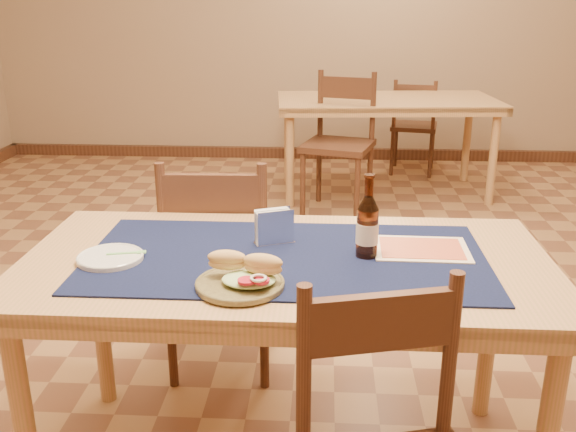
# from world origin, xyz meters

# --- Properties ---
(room) EXTENTS (6.04, 7.04, 2.84)m
(room) POSITION_xyz_m (0.00, 0.00, 1.40)
(room) COLOR #996D43
(room) RESTS_ON ground
(main_table) EXTENTS (1.60, 0.80, 0.75)m
(main_table) POSITION_xyz_m (0.00, -0.80, 0.67)
(main_table) COLOR tan
(main_table) RESTS_ON ground
(placemat) EXTENTS (1.20, 0.60, 0.01)m
(placemat) POSITION_xyz_m (0.00, -0.80, 0.75)
(placemat) COLOR #10153B
(placemat) RESTS_ON main_table
(baseboard) EXTENTS (6.00, 7.00, 0.10)m
(baseboard) POSITION_xyz_m (0.00, 0.00, 0.05)
(baseboard) COLOR #462819
(baseboard) RESTS_ON ground
(back_table) EXTENTS (1.72, 0.96, 0.75)m
(back_table) POSITION_xyz_m (0.58, 2.38, 0.67)
(back_table) COLOR tan
(back_table) RESTS_ON ground
(chair_main_far) EXTENTS (0.44, 0.44, 0.93)m
(chair_main_far) POSITION_xyz_m (-0.30, -0.23, 0.48)
(chair_main_far) COLOR #462819
(chair_main_far) RESTS_ON ground
(chair_back_near) EXTENTS (0.57, 0.57, 0.99)m
(chair_back_near) POSITION_xyz_m (0.21, 1.92, 0.51)
(chair_back_near) COLOR #462819
(chair_back_near) RESTS_ON ground
(chair_back_far) EXTENTS (0.45, 0.45, 0.83)m
(chair_back_far) POSITION_xyz_m (0.88, 2.99, 0.43)
(chair_back_far) COLOR #462819
(chair_back_far) RESTS_ON ground
(sandwich_plate) EXTENTS (0.24, 0.24, 0.09)m
(sandwich_plate) POSITION_xyz_m (-0.10, -1.02, 0.78)
(sandwich_plate) COLOR olive
(sandwich_plate) RESTS_ON placemat
(side_plate) EXTENTS (0.20, 0.20, 0.02)m
(side_plate) POSITION_xyz_m (-0.52, -0.86, 0.76)
(side_plate) COLOR silver
(side_plate) RESTS_ON placemat
(fork) EXTENTS (0.12, 0.04, 0.00)m
(fork) POSITION_xyz_m (-0.47, -0.84, 0.77)
(fork) COLOR #7BCF71
(fork) RESTS_ON side_plate
(beer_bottle) EXTENTS (0.07, 0.07, 0.25)m
(beer_bottle) POSITION_xyz_m (0.24, -0.78, 0.85)
(beer_bottle) COLOR #491E0D
(beer_bottle) RESTS_ON placemat
(napkin_holder) EXTENTS (0.13, 0.09, 0.11)m
(napkin_holder) POSITION_xyz_m (-0.04, -0.69, 0.81)
(napkin_holder) COLOR white
(napkin_holder) RESTS_ON placemat
(menu_card) EXTENTS (0.29, 0.22, 0.01)m
(menu_card) POSITION_xyz_m (0.42, -0.72, 0.76)
(menu_card) COLOR beige
(menu_card) RESTS_ON placemat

